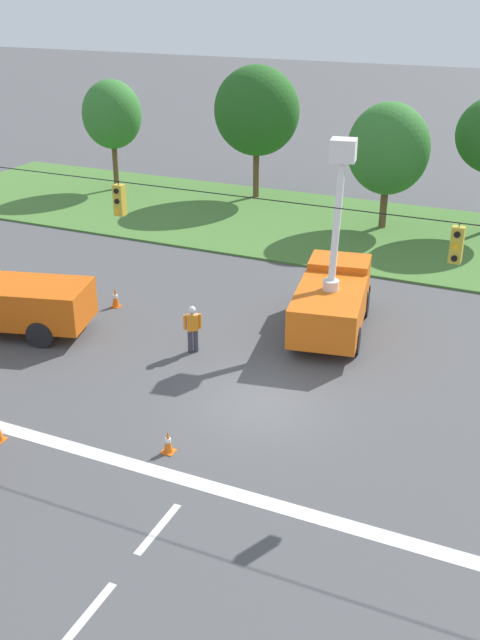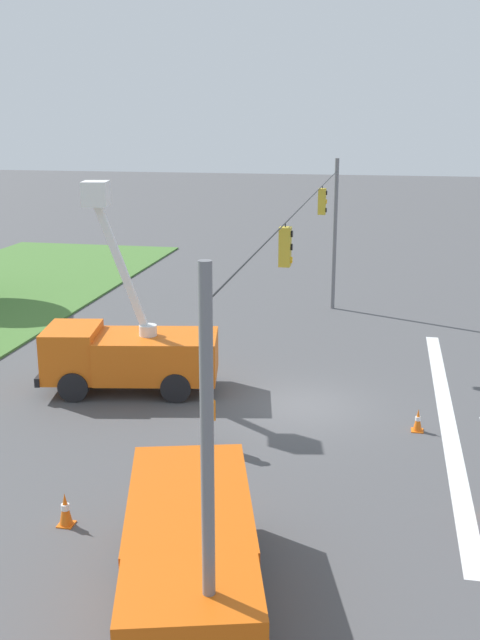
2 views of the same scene
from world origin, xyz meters
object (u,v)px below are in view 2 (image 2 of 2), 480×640
Objects in this scene: traffic_cone_mid_left at (65,509)px; utility_truck_bucket_lift at (128,351)px; traffic_cone_foreground_left at (418,420)px; road_worker at (209,414)px; utility_truck_support_near at (190,555)px.

utility_truck_bucket_lift is at bearing 9.80° from traffic_cone_mid_left.
traffic_cone_foreground_left is 0.86× the size of traffic_cone_mid_left.
traffic_cone_mid_left reaches higher than traffic_cone_foreground_left.
traffic_cone_mid_left is (-4.74, 2.26, -0.60)m from road_worker.
road_worker is 2.20× the size of traffic_cone_mid_left.
utility_truck_bucket_lift is at bearing 24.63° from utility_truck_support_near.
traffic_cone_mid_left is at bearing 130.85° from traffic_cone_foreground_left.
road_worker is (7.20, 1.35, -0.20)m from utility_truck_support_near.
road_worker is 2.54× the size of traffic_cone_foreground_left.
traffic_cone_mid_left is at bearing -170.20° from utility_truck_bucket_lift.
utility_truck_bucket_lift is 10.16× the size of traffic_cone_foreground_left.
road_worker is (-3.94, -3.76, -0.40)m from utility_truck_bucket_lift.
utility_truck_support_near is at bearing -124.20° from traffic_cone_mid_left.
traffic_cone_mid_left is at bearing 154.56° from road_worker.
traffic_cone_foreground_left is at bearing -49.15° from traffic_cone_mid_left.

